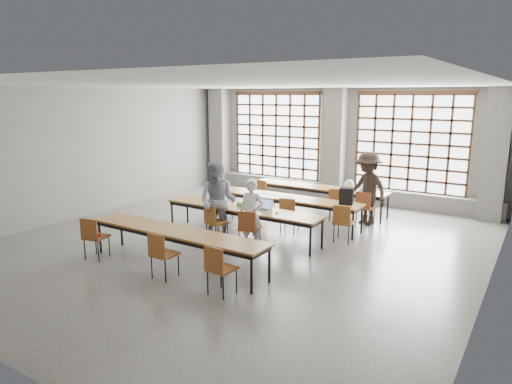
# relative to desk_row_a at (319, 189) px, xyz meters

# --- Properties ---
(floor) EXTENTS (11.00, 11.00, 0.00)m
(floor) POSITION_rel_desk_row_a_xyz_m (-0.24, -3.57, -0.66)
(floor) COLOR #474744
(floor) RESTS_ON ground
(ceiling) EXTENTS (11.00, 11.00, 0.00)m
(ceiling) POSITION_rel_desk_row_a_xyz_m (-0.24, -3.57, 2.84)
(ceiling) COLOR silver
(ceiling) RESTS_ON floor
(wall_back) EXTENTS (10.00, 0.00, 10.00)m
(wall_back) POSITION_rel_desk_row_a_xyz_m (-0.24, 1.93, 1.09)
(wall_back) COLOR slate
(wall_back) RESTS_ON floor
(wall_left) EXTENTS (0.00, 11.00, 11.00)m
(wall_left) POSITION_rel_desk_row_a_xyz_m (-5.24, -3.57, 1.09)
(wall_left) COLOR slate
(wall_left) RESTS_ON floor
(wall_right) EXTENTS (0.00, 11.00, 11.00)m
(wall_right) POSITION_rel_desk_row_a_xyz_m (4.76, -3.57, 1.09)
(wall_right) COLOR slate
(wall_right) RESTS_ON floor
(column_left) EXTENTS (0.60, 0.55, 3.50)m
(column_left) POSITION_rel_desk_row_a_xyz_m (-4.74, 1.65, 1.09)
(column_left) COLOR #555553
(column_left) RESTS_ON floor
(column_mid) EXTENTS (0.60, 0.55, 3.50)m
(column_mid) POSITION_rel_desk_row_a_xyz_m (-0.24, 1.65, 1.09)
(column_mid) COLOR #555553
(column_mid) RESTS_ON floor
(column_right) EXTENTS (0.60, 0.55, 3.50)m
(column_right) POSITION_rel_desk_row_a_xyz_m (4.26, 1.65, 1.09)
(column_right) COLOR #555553
(column_right) RESTS_ON floor
(window_left) EXTENTS (3.32, 0.12, 3.00)m
(window_left) POSITION_rel_desk_row_a_xyz_m (-2.49, 1.85, 1.24)
(window_left) COLOR white
(window_left) RESTS_ON wall_back
(window_right) EXTENTS (3.32, 0.12, 3.00)m
(window_right) POSITION_rel_desk_row_a_xyz_m (2.01, 1.85, 1.24)
(window_right) COLOR white
(window_right) RESTS_ON wall_back
(sill_ledge) EXTENTS (9.80, 0.35, 0.50)m
(sill_ledge) POSITION_rel_desk_row_a_xyz_m (-0.24, 1.73, -0.41)
(sill_ledge) COLOR #555553
(sill_ledge) RESTS_ON floor
(desk_row_a) EXTENTS (4.00, 0.70, 0.73)m
(desk_row_a) POSITION_rel_desk_row_a_xyz_m (0.00, 0.00, 0.00)
(desk_row_a) COLOR brown
(desk_row_a) RESTS_ON floor
(desk_row_b) EXTENTS (4.00, 0.70, 0.73)m
(desk_row_b) POSITION_rel_desk_row_a_xyz_m (-0.13, -1.66, 0.00)
(desk_row_b) COLOR brown
(desk_row_b) RESTS_ON floor
(desk_row_c) EXTENTS (4.00, 0.70, 0.73)m
(desk_row_c) POSITION_rel_desk_row_a_xyz_m (-0.45, -3.22, 0.00)
(desk_row_c) COLOR brown
(desk_row_c) RESTS_ON floor
(desk_row_d) EXTENTS (4.00, 0.70, 0.73)m
(desk_row_d) POSITION_rel_desk_row_a_xyz_m (-0.47, -5.40, 0.00)
(desk_row_d) COLOR brown
(desk_row_d) RESTS_ON floor
(chair_back_left) EXTENTS (0.52, 0.52, 0.88)m
(chair_back_left) POSITION_rel_desk_row_a_xyz_m (-1.42, -0.63, -0.13)
(chair_back_left) COLOR brown
(chair_back_left) RESTS_ON floor
(chair_back_mid) EXTENTS (0.53, 0.53, 0.88)m
(chair_back_mid) POSITION_rel_desk_row_a_xyz_m (0.82, -0.63, -0.13)
(chair_back_mid) COLOR brown
(chair_back_mid) RESTS_ON floor
(chair_back_right) EXTENTS (0.45, 0.46, 0.88)m
(chair_back_right) POSITION_rel_desk_row_a_xyz_m (1.59, -0.63, -0.13)
(chair_back_right) COLOR maroon
(chair_back_right) RESTS_ON floor
(chair_mid_left) EXTENTS (0.44, 0.44, 0.88)m
(chair_mid_left) POSITION_rel_desk_row_a_xyz_m (-1.73, -2.29, -0.13)
(chair_mid_left) COLOR brown
(chair_mid_left) RESTS_ON floor
(chair_mid_centre) EXTENTS (0.49, 0.49, 0.88)m
(chair_mid_centre) POSITION_rel_desk_row_a_xyz_m (0.28, -2.29, -0.13)
(chair_mid_centre) COLOR brown
(chair_mid_centre) RESTS_ON floor
(chair_mid_right) EXTENTS (0.46, 0.46, 0.88)m
(chair_mid_right) POSITION_rel_desk_row_a_xyz_m (1.68, -2.29, -0.13)
(chair_mid_right) COLOR brown
(chair_mid_right) RESTS_ON floor
(chair_front_left) EXTENTS (0.51, 0.51, 0.88)m
(chair_front_left) POSITION_rel_desk_row_a_xyz_m (-0.77, -3.84, -0.13)
(chair_front_left) COLOR brown
(chair_front_left) RESTS_ON floor
(chair_front_right) EXTENTS (0.50, 0.51, 0.88)m
(chair_front_right) POSITION_rel_desk_row_a_xyz_m (0.16, -3.85, -0.13)
(chair_front_right) COLOR brown
(chair_front_right) RESTS_ON floor
(chair_near_left) EXTENTS (0.50, 0.50, 0.88)m
(chair_near_left) POSITION_rel_desk_row_a_xyz_m (-2.16, -6.03, -0.13)
(chair_near_left) COLOR brown
(chair_near_left) RESTS_ON floor
(chair_near_mid) EXTENTS (0.42, 0.43, 0.88)m
(chair_near_mid) POSITION_rel_desk_row_a_xyz_m (-0.27, -6.03, -0.13)
(chair_near_mid) COLOR brown
(chair_near_mid) RESTS_ON floor
(chair_near_right) EXTENTS (0.45, 0.45, 0.88)m
(chair_near_right) POSITION_rel_desk_row_a_xyz_m (1.02, -6.03, -0.13)
(chair_near_right) COLOR brown
(chair_near_right) RESTS_ON floor
(student_male) EXTENTS (0.61, 0.44, 1.54)m
(student_male) POSITION_rel_desk_row_a_xyz_m (0.15, -3.72, 0.10)
(student_male) COLOR silver
(student_male) RESTS_ON floor
(student_female) EXTENTS (1.05, 0.90, 1.86)m
(student_female) POSITION_rel_desk_row_a_xyz_m (-0.75, -3.72, 0.27)
(student_female) COLOR #181D49
(student_female) RESTS_ON floor
(student_back) EXTENTS (1.39, 1.12, 1.87)m
(student_back) POSITION_rel_desk_row_a_xyz_m (1.60, -0.50, 0.27)
(student_back) COLOR black
(student_back) RESTS_ON floor
(laptop_front) EXTENTS (0.39, 0.34, 0.26)m
(laptop_front) POSITION_rel_desk_row_a_xyz_m (0.10, -3.11, 0.13)
(laptop_front) COLOR silver
(laptop_front) RESTS_ON desk_row_c
(laptop_back) EXTENTS (0.40, 0.35, 0.26)m
(laptop_back) POSITION_rel_desk_row_a_xyz_m (1.34, 0.11, 0.13)
(laptop_back) COLOR silver
(laptop_back) RESTS_ON desk_row_a
(mouse) EXTENTS (0.10, 0.07, 0.04)m
(mouse) POSITION_rel_desk_row_a_xyz_m (0.50, -3.24, 0.08)
(mouse) COLOR silver
(mouse) RESTS_ON desk_row_c
(green_box) EXTENTS (0.26, 0.13, 0.09)m
(green_box) POSITION_rel_desk_row_a_xyz_m (-0.50, -3.14, 0.11)
(green_box) COLOR #2C872E
(green_box) RESTS_ON desk_row_c
(phone) EXTENTS (0.14, 0.09, 0.01)m
(phone) POSITION_rel_desk_row_a_xyz_m (-0.27, -3.32, 0.07)
(phone) COLOR black
(phone) RESTS_ON desk_row_c
(paper_sheet_a) EXTENTS (0.34, 0.28, 0.00)m
(paper_sheet_a) POSITION_rel_desk_row_a_xyz_m (-0.73, -1.61, 0.07)
(paper_sheet_a) COLOR silver
(paper_sheet_a) RESTS_ON desk_row_b
(paper_sheet_b) EXTENTS (0.32, 0.25, 0.00)m
(paper_sheet_b) POSITION_rel_desk_row_a_xyz_m (-0.43, -1.71, 0.07)
(paper_sheet_b) COLOR silver
(paper_sheet_b) RESTS_ON desk_row_b
(paper_sheet_c) EXTENTS (0.31, 0.23, 0.00)m
(paper_sheet_c) POSITION_rel_desk_row_a_xyz_m (-0.03, -1.66, 0.07)
(paper_sheet_c) COLOR white
(paper_sheet_c) RESTS_ON desk_row_b
(backpack) EXTENTS (0.36, 0.27, 0.40)m
(backpack) POSITION_rel_desk_row_a_xyz_m (1.47, -1.61, 0.27)
(backpack) COLOR black
(backpack) RESTS_ON desk_row_b
(plastic_bag) EXTENTS (0.31, 0.28, 0.29)m
(plastic_bag) POSITION_rel_desk_row_a_xyz_m (0.90, 0.05, 0.21)
(plastic_bag) COLOR silver
(plastic_bag) RESTS_ON desk_row_a
(red_pouch) EXTENTS (0.21, 0.12, 0.06)m
(red_pouch) POSITION_rel_desk_row_a_xyz_m (-2.17, -5.95, -0.16)
(red_pouch) COLOR maroon
(red_pouch) RESTS_ON chair_near_left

